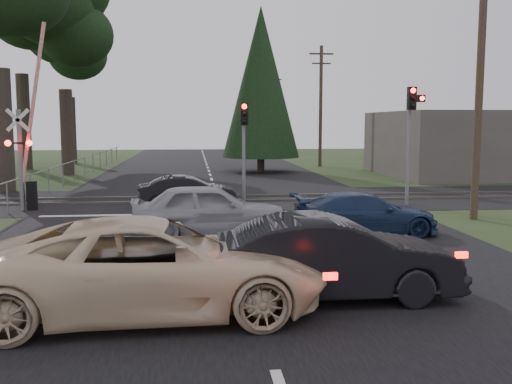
{
  "coord_description": "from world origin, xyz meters",
  "views": [
    {
      "loc": [
        -1.05,
        -12.39,
        3.28
      ],
      "look_at": [
        0.75,
        3.92,
        1.3
      ],
      "focal_mm": 40.0,
      "sensor_mm": 36.0,
      "label": 1
    }
  ],
  "objects": [
    {
      "name": "conifer_tree",
      "position": [
        3.5,
        26.0,
        5.99
      ],
      "size": [
        5.2,
        5.2,
        11.0
      ],
      "color": "#473D33",
      "rests_on": "ground"
    },
    {
      "name": "road",
      "position": [
        0.0,
        10.0,
        0.01
      ],
      "size": [
        14.0,
        100.0,
        0.01
      ],
      "primitive_type": "cube",
      "color": "black",
      "rests_on": "ground"
    },
    {
      "name": "rail_far",
      "position": [
        0.0,
        12.8,
        0.05
      ],
      "size": [
        120.0,
        0.12,
        0.1
      ],
      "primitive_type": "cube",
      "color": "#59544C",
      "rests_on": "ground"
    },
    {
      "name": "rail_corridor",
      "position": [
        0.0,
        12.0,
        0.01
      ],
      "size": [
        120.0,
        8.0,
        0.01
      ],
      "primitive_type": "cube",
      "color": "black",
      "rests_on": "ground"
    },
    {
      "name": "stop_line",
      "position": [
        0.0,
        8.2,
        0.01
      ],
      "size": [
        13.0,
        0.35,
        0.0
      ],
      "primitive_type": "cube",
      "color": "silver",
      "rests_on": "ground"
    },
    {
      "name": "silver_car",
      "position": [
        -0.61,
        4.08,
        0.77
      ],
      "size": [
        4.64,
        2.08,
        1.55
      ],
      "primitive_type": "imported",
      "rotation": [
        0.0,
        0.0,
        1.63
      ],
      "color": "#9D9EA4",
      "rests_on": "ground"
    },
    {
      "name": "ground",
      "position": [
        0.0,
        0.0,
        0.0
      ],
      "size": [
        120.0,
        120.0,
        0.0
      ],
      "primitive_type": "plane",
      "color": "#253819",
      "rests_on": "ground"
    },
    {
      "name": "building_right",
      "position": [
        18.0,
        22.0,
        2.0
      ],
      "size": [
        14.0,
        10.0,
        4.0
      ],
      "primitive_type": "cube",
      "color": "#59514C",
      "rests_on": "ground"
    },
    {
      "name": "utility_pole_far",
      "position": [
        8.5,
        55.0,
        4.73
      ],
      "size": [
        1.8,
        0.26,
        9.0
      ],
      "color": "#4C3D2D",
      "rests_on": "ground"
    },
    {
      "name": "cream_coupe",
      "position": [
        -1.76,
        -2.67,
        0.83
      ],
      "size": [
        6.07,
        2.98,
        1.66
      ],
      "primitive_type": "imported",
      "rotation": [
        0.0,
        0.0,
        1.61
      ],
      "color": "beige",
      "rests_on": "ground"
    },
    {
      "name": "euc_tree_c",
      "position": [
        -9.0,
        25.0,
        9.51
      ],
      "size": [
        6.0,
        6.0,
        13.2
      ],
      "color": "#473D33",
      "rests_on": "ground"
    },
    {
      "name": "rail_near",
      "position": [
        0.0,
        11.2,
        0.05
      ],
      "size": [
        120.0,
        0.12,
        0.1
      ],
      "primitive_type": "cube",
      "color": "#59544C",
      "rests_on": "ground"
    },
    {
      "name": "utility_pole_mid",
      "position": [
        8.5,
        30.0,
        4.73
      ],
      "size": [
        1.8,
        0.26,
        9.0
      ],
      "color": "#4C3D2D",
      "rests_on": "ground"
    },
    {
      "name": "euc_tree_e",
      "position": [
        -11.0,
        36.0,
        9.51
      ],
      "size": [
        6.0,
        6.0,
        13.2
      ],
      "color": "#473D33",
      "rests_on": "ground"
    },
    {
      "name": "blue_sedan",
      "position": [
        3.96,
        3.74,
        0.62
      ],
      "size": [
        4.33,
        1.85,
        1.25
      ],
      "primitive_type": "imported",
      "rotation": [
        0.0,
        0.0,
        1.6
      ],
      "color": "navy",
      "rests_on": "ground"
    },
    {
      "name": "traffic_signal_center",
      "position": [
        1.0,
        10.68,
        2.81
      ],
      "size": [
        0.32,
        0.48,
        4.1
      ],
      "color": "slate",
      "rests_on": "ground"
    },
    {
      "name": "utility_pole_near",
      "position": [
        8.5,
        6.0,
        4.73
      ],
      "size": [
        1.8,
        0.26,
        9.0
      ],
      "color": "#4C3D2D",
      "rests_on": "ground"
    },
    {
      "name": "dark_car_far",
      "position": [
        -1.3,
        9.72,
        0.62
      ],
      "size": [
        3.84,
        1.5,
        1.25
      ],
      "primitive_type": "imported",
      "rotation": [
        0.0,
        0.0,
        1.62
      ],
      "color": "black",
      "rests_on": "ground"
    },
    {
      "name": "crossing_signal",
      "position": [
        -7.27,
        9.79,
        2.06
      ],
      "size": [
        1.62,
        0.38,
        6.96
      ],
      "color": "slate",
      "rests_on": "ground"
    },
    {
      "name": "traffic_signal_right",
      "position": [
        7.55,
        9.47,
        3.31
      ],
      "size": [
        0.68,
        0.48,
        4.7
      ],
      "color": "slate",
      "rests_on": "ground"
    },
    {
      "name": "fence_left",
      "position": [
        -7.8,
        22.5,
        0.0
      ],
      "size": [
        0.1,
        36.0,
        1.2
      ],
      "primitive_type": null,
      "color": "slate",
      "rests_on": "ground"
    },
    {
      "name": "dark_hatchback",
      "position": [
        1.49,
        -2.2,
        0.78
      ],
      "size": [
        4.74,
        1.67,
        1.56
      ],
      "primitive_type": "imported",
      "rotation": [
        0.0,
        0.0,
        1.57
      ],
      "color": "black",
      "rests_on": "ground"
    }
  ]
}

